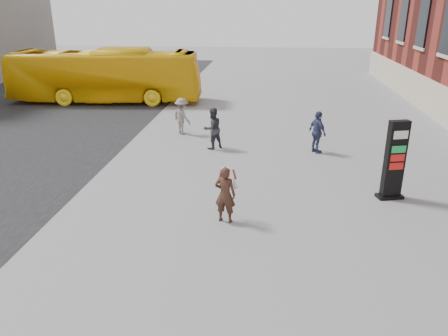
# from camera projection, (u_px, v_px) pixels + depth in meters

# --- Properties ---
(ground) EXTENTS (100.00, 100.00, 0.00)m
(ground) POSITION_uv_depth(u_px,v_px,m) (233.00, 214.00, 12.42)
(ground) COLOR #9E9EA3
(info_pylon) EXTENTS (0.85, 0.57, 2.44)m
(info_pylon) POSITION_uv_depth(u_px,v_px,m) (395.00, 160.00, 13.02)
(info_pylon) COLOR black
(info_pylon) RESTS_ON ground
(woman) EXTENTS (0.67, 0.63, 1.59)m
(woman) POSITION_uv_depth(u_px,v_px,m) (225.00, 194.00, 11.73)
(woman) COLOR #3C241B
(woman) RESTS_ON ground
(bus) EXTENTS (11.43, 3.42, 3.14)m
(bus) POSITION_uv_depth(u_px,v_px,m) (105.00, 76.00, 25.95)
(bus) COLOR yellow
(bus) RESTS_ON road
(pedestrian_a) EXTENTS (1.04, 1.01, 1.69)m
(pedestrian_a) POSITION_uv_depth(u_px,v_px,m) (212.00, 129.00, 17.71)
(pedestrian_a) COLOR #2D2F36
(pedestrian_a) RESTS_ON ground
(pedestrian_b) EXTENTS (1.20, 1.16, 1.64)m
(pedestrian_b) POSITION_uv_depth(u_px,v_px,m) (182.00, 116.00, 19.73)
(pedestrian_b) COLOR gray
(pedestrian_b) RESTS_ON ground
(pedestrian_c) EXTENTS (0.86, 1.06, 1.69)m
(pedestrian_c) POSITION_uv_depth(u_px,v_px,m) (317.00, 132.00, 17.21)
(pedestrian_c) COLOR navy
(pedestrian_c) RESTS_ON ground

